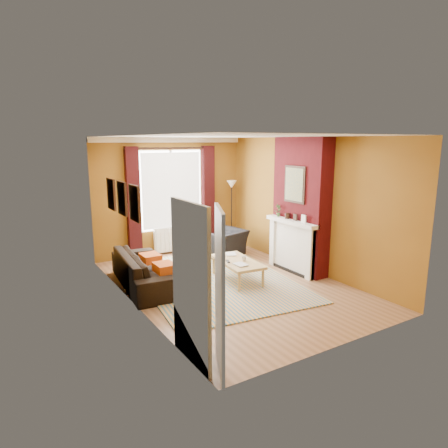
{
  "coord_description": "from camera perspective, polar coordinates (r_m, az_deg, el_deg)",
  "views": [
    {
      "loc": [
        -3.91,
        -6.16,
        2.72
      ],
      "look_at": [
        0.0,
        0.25,
        1.15
      ],
      "focal_mm": 32.0,
      "sensor_mm": 36.0,
      "label": 1
    }
  ],
  "objects": [
    {
      "name": "book_a",
      "position": [
        7.5,
        1.77,
        -5.95
      ],
      "size": [
        0.22,
        0.28,
        0.03
      ],
      "primitive_type": "imported",
      "rotation": [
        0.0,
        0.0,
        0.06
      ],
      "color": "#999999",
      "rests_on": "coffee_table"
    },
    {
      "name": "sofa",
      "position": [
        7.77,
        -11.2,
        -6.41
      ],
      "size": [
        1.07,
        2.26,
        0.64
      ],
      "primitive_type": "imported",
      "rotation": [
        0.0,
        0.0,
        1.47
      ],
      "color": "black",
      "rests_on": "ground"
    },
    {
      "name": "book_b",
      "position": [
        8.23,
        0.31,
        -4.34
      ],
      "size": [
        0.3,
        0.33,
        0.02
      ],
      "primitive_type": "imported",
      "rotation": [
        0.0,
        0.0,
        -0.44
      ],
      "color": "#999999",
      "rests_on": "coffee_table"
    },
    {
      "name": "striped_rug",
      "position": [
        8.02,
        -1.34,
        -7.95
      ],
      "size": [
        3.22,
        4.15,
        0.02
      ],
      "rotation": [
        0.0,
        0.0,
        -0.12
      ],
      "color": "teal",
      "rests_on": "ground"
    },
    {
      "name": "room_walls",
      "position": [
        7.99,
        3.81,
        2.17
      ],
      "size": [
        3.82,
        5.54,
        2.83
      ],
      "color": "#8B5C1A",
      "rests_on": "ground"
    },
    {
      "name": "ground",
      "position": [
        7.79,
        0.97,
        -8.64
      ],
      "size": [
        5.5,
        5.5,
        0.0
      ],
      "primitive_type": "plane",
      "color": "brown",
      "rests_on": "ground"
    },
    {
      "name": "wicker_stool",
      "position": [
        9.54,
        -2.49,
        -3.18
      ],
      "size": [
        0.52,
        0.52,
        0.51
      ],
      "rotation": [
        0.0,
        0.0,
        -0.35
      ],
      "color": "olive",
      "rests_on": "ground"
    },
    {
      "name": "coffee_table",
      "position": [
        7.87,
        1.88,
        -5.52
      ],
      "size": [
        0.75,
        1.32,
        0.42
      ],
      "rotation": [
        0.0,
        0.0,
        -0.1
      ],
      "color": "tan",
      "rests_on": "ground"
    },
    {
      "name": "mug",
      "position": [
        7.82,
        2.87,
        -4.95
      ],
      "size": [
        0.13,
        0.13,
        0.09
      ],
      "primitive_type": "imported",
      "rotation": [
        0.0,
        0.0,
        -0.41
      ],
      "color": "#999999",
      "rests_on": "coffee_table"
    },
    {
      "name": "armchair",
      "position": [
        9.56,
        -0.02,
        -2.77
      ],
      "size": [
        1.14,
        1.06,
        0.63
      ],
      "primitive_type": "imported",
      "rotation": [
        0.0,
        0.0,
        3.39
      ],
      "color": "black",
      "rests_on": "ground"
    },
    {
      "name": "floor_lamp",
      "position": [
        10.23,
        1.09,
        4.18
      ],
      "size": [
        0.33,
        0.33,
        1.73
      ],
      "rotation": [
        0.0,
        0.0,
        0.38
      ],
      "color": "black",
      "rests_on": "ground"
    },
    {
      "name": "tv_remote",
      "position": [
        7.75,
        0.56,
        -5.37
      ],
      "size": [
        0.1,
        0.17,
        0.02
      ],
      "rotation": [
        0.0,
        0.0,
        -0.32
      ],
      "color": "#262629",
      "rests_on": "coffee_table"
    }
  ]
}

